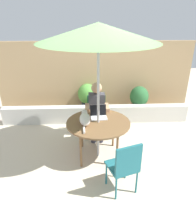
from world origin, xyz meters
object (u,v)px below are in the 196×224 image
Objects in this scene: person_seated at (97,108)px; potted_plant_near_fence at (87,97)px; laptop at (98,114)px; chair_empty at (125,165)px; patio_umbrella at (98,33)px; cat at (85,119)px; potted_plant_by_chair at (139,101)px; patio_table at (98,124)px; chair_occupied at (96,112)px.

potted_plant_near_fence is (-0.20, 1.21, -0.20)m from person_seated.
chair_empty is at bearing -74.24° from laptop.
patio_umbrella is at bearing 109.77° from chair_empty.
laptop is at bearing -88.48° from person_seated.
cat is 0.80× the size of potted_plant_by_chair.
cat is 1.96m from potted_plant_near_fence.
patio_table is at bearing -90.00° from person_seated.
person_seated reaches higher than chair_empty.
laptop is 0.49× the size of cat.
patio_umbrella is 2.71m from potted_plant_by_chair.
laptop is at bearing 105.76° from chair_empty.
patio_table is 1.75× the size of cat.
laptop is 1.89m from potted_plant_by_chair.
laptop is at bearing -88.85° from chair_occupied.
person_seated is 1.46× the size of potted_plant_near_fence.
laptop reaches higher than chair_occupied.
patio_table is at bearing -93.49° from laptop.
potted_plant_by_chair is (1.36, 1.72, -0.37)m from cat.
patio_table is 1.31× the size of chair_occupied.
chair_occupied reaches higher than patio_table.
potted_plant_near_fence is at bearing 95.99° from patio_table.
patio_umbrella is 2.59m from potted_plant_near_fence.
potted_plant_by_chair is at bearing 73.41° from chair_empty.
chair_occupied is (0.00, 0.86, -1.71)m from patio_umbrella.
person_seated is 0.77m from cat.
chair_occupied is at bearing 91.15° from laptop.
person_seated is 3.79× the size of laptop.
person_seated is (0.00, 0.70, 0.01)m from patio_table.
chair_occupied is 1.08m from potted_plant_near_fence.
laptop is 0.39× the size of potted_plant_by_chair.
potted_plant_by_chair is at bearing 56.43° from patio_table.
chair_occupied is 1.00× the size of chair_empty.
cat reaches higher than potted_plant_near_fence.
patio_table is 0.94× the size of person_seated.
potted_plant_by_chair is (1.13, 1.70, -0.23)m from patio_table.
person_seated is at bearing 101.66° from chair_empty.
chair_occupied reaches higher than potted_plant_near_fence.
potted_plant_by_chair reaches higher than patio_table.
cat reaches higher than potted_plant_by_chair.
patio_umbrella is 1.44m from cat.
cat is at bearing -174.66° from patio_table.
cat is at bearing -104.99° from chair_occupied.
potted_plant_by_chair is at bearing 36.74° from chair_occupied.
patio_table is 1.40× the size of potted_plant_by_chair.
person_seated is at bearing -90.00° from chair_occupied.
patio_table is 1.55m from patio_umbrella.
person_seated is 1.49× the size of potted_plant_by_chair.
cat is (-0.24, -0.02, -1.42)m from patio_umbrella.
patio_table is 1.02m from chair_empty.
person_seated reaches higher than laptop.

